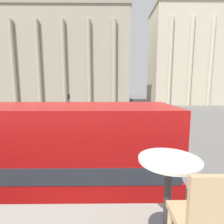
{
  "coord_description": "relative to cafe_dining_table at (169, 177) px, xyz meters",
  "views": [
    {
      "loc": [
        0.83,
        -1.95,
        4.73
      ],
      "look_at": [
        1.02,
        16.04,
        2.12
      ],
      "focal_mm": 28.0,
      "sensor_mm": 36.0,
      "label": 1
    }
  ],
  "objects": [
    {
      "name": "cafe_chair_0",
      "position": [
        0.09,
        -0.56,
        -0.02
      ],
      "size": [
        0.4,
        0.4,
        0.91
      ],
      "rotation": [
        0.0,
        0.0,
        -0.12
      ],
      "color": "tan",
      "rests_on": "cafe_floor_slab"
    },
    {
      "name": "pedestrian_red",
      "position": [
        1.53,
        21.38,
        -2.8
      ],
      "size": [
        0.32,
        0.32,
        1.8
      ],
      "rotation": [
        0.0,
        0.0,
        0.18
      ],
      "color": "#282B33",
      "rests_on": "ground_plane"
    },
    {
      "name": "car_navy",
      "position": [
        -7.1,
        20.08,
        -3.14
      ],
      "size": [
        4.2,
        1.93,
        1.35
      ],
      "rotation": [
        0.0,
        0.0,
        3.79
      ],
      "color": "black",
      "rests_on": "ground_plane"
    },
    {
      "name": "traffic_light_far",
      "position": [
        -6.87,
        24.75,
        -1.42
      ],
      "size": [
        0.42,
        0.24,
        3.69
      ],
      "color": "black",
      "rests_on": "ground_plane"
    },
    {
      "name": "plaza_building_left",
      "position": [
        -13.08,
        44.81,
        7.24
      ],
      "size": [
        34.04,
        16.86,
        22.16
      ],
      "color": "#A39984",
      "rests_on": "ground_plane"
    },
    {
      "name": "pedestrian_blue",
      "position": [
        -7.51,
        14.68,
        -2.86
      ],
      "size": [
        0.32,
        0.32,
        1.71
      ],
      "rotation": [
        0.0,
        0.0,
        3.66
      ],
      "color": "#282B33",
      "rests_on": "ground_plane"
    },
    {
      "name": "pedestrian_yellow",
      "position": [
        -10.19,
        20.82,
        -2.87
      ],
      "size": [
        0.32,
        0.32,
        1.68
      ],
      "rotation": [
        0.0,
        0.0,
        0.57
      ],
      "color": "#282B33",
      "rests_on": "ground_plane"
    },
    {
      "name": "traffic_light_near",
      "position": [
        -5.26,
        10.63,
        -1.54
      ],
      "size": [
        0.42,
        0.24,
        3.51
      ],
      "color": "black",
      "rests_on": "ground_plane"
    },
    {
      "name": "cafe_dining_table",
      "position": [
        0.0,
        0.0,
        0.0
      ],
      "size": [
        0.6,
        0.6,
        0.73
      ],
      "color": "#2D2D30",
      "rests_on": "cafe_floor_slab"
    },
    {
      "name": "traffic_light_mid",
      "position": [
        1.81,
        18.6,
        -1.58
      ],
      "size": [
        0.42,
        0.24,
        3.44
      ],
      "color": "black",
      "rests_on": "ground_plane"
    },
    {
      "name": "pedestrian_black",
      "position": [
        -1.55,
        11.76,
        -2.93
      ],
      "size": [
        0.32,
        0.32,
        1.6
      ],
      "rotation": [
        0.0,
        0.0,
        1.16
      ],
      "color": "#282B33",
      "rests_on": "ground_plane"
    },
    {
      "name": "plaza_building_right",
      "position": [
        26.58,
        47.97,
        8.83
      ],
      "size": [
        31.91,
        12.29,
        25.36
      ],
      "color": "beige",
      "rests_on": "ground_plane"
    }
  ]
}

